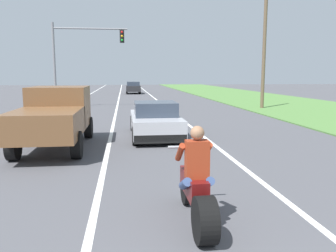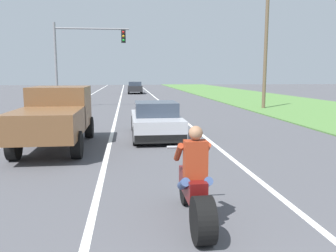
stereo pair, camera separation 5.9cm
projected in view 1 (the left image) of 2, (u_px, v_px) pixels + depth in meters
lane_stripe_left_solid at (56, 114)px, 20.84m from camera, size 0.14×120.00×0.01m
lane_stripe_right_solid at (173, 113)px, 21.74m from camera, size 0.14×120.00×0.01m
lane_stripe_centre_dashed at (116, 114)px, 21.29m from camera, size 0.14×120.00×0.01m
grass_verge_right at (323, 110)px, 22.99m from camera, size 10.00×120.00×0.06m
motorcycle_with_rider at (197, 190)px, 5.46m from camera, size 0.70×2.21×1.62m
sports_car_silver at (155, 121)px, 13.33m from camera, size 1.84×4.30×1.37m
pickup_truck_left_lane_brown at (55, 114)px, 11.26m from camera, size 2.02×4.80×1.98m
traffic_light_mast_near at (78, 51)px, 24.41m from camera, size 5.28×0.34×6.00m
utility_pole_roadside at (264, 55)px, 23.82m from camera, size 0.24×0.24×7.49m
distant_car_far_ahead at (133, 87)px, 43.40m from camera, size 1.80×4.00×1.50m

